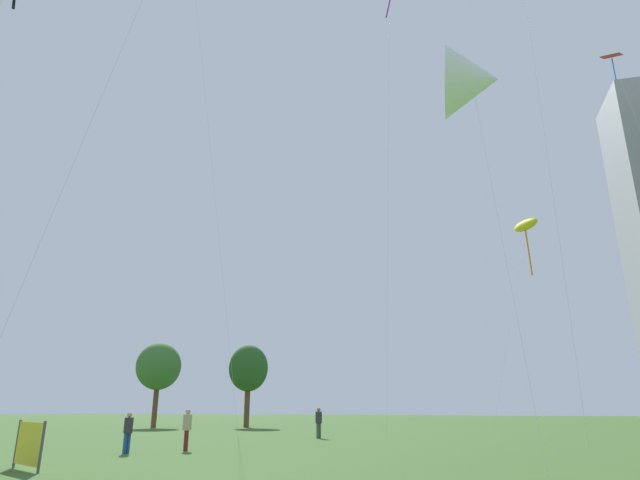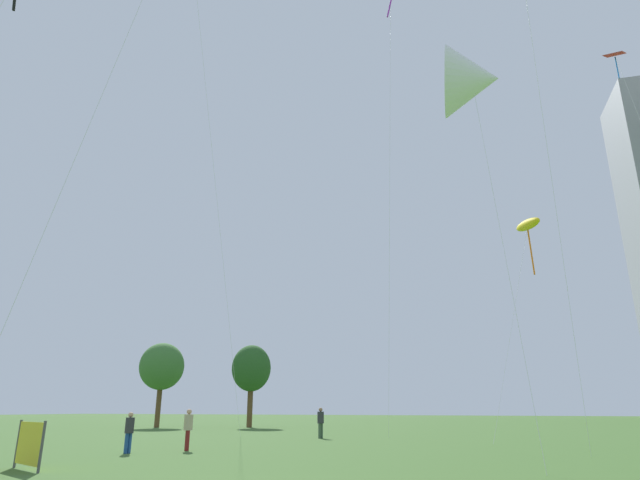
# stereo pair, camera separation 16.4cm
# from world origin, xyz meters

# --- Properties ---
(person_standing_1) EXTENTS (0.39, 0.39, 1.77)m
(person_standing_1) POSITION_xyz_m (-8.94, 11.31, 1.02)
(person_standing_1) COLOR maroon
(person_standing_1) RESTS_ON ground
(person_standing_3) EXTENTS (0.36, 0.36, 1.64)m
(person_standing_3) POSITION_xyz_m (-10.38, 9.15, 0.95)
(person_standing_3) COLOR #1E478C
(person_standing_3) RESTS_ON ground
(person_standing_4) EXTENTS (0.41, 0.41, 1.84)m
(person_standing_4) POSITION_xyz_m (-7.01, 22.81, 1.06)
(person_standing_4) COLOR #3F593F
(person_standing_4) RESTS_ON ground
(kite_flying_1) EXTENTS (2.69, 4.22, 16.35)m
(kite_flying_1) POSITION_xyz_m (4.70, 9.88, 14.76)
(kite_flying_1) COLOR silver
(kite_flying_1) RESTS_ON ground
(kite_flying_3) EXTENTS (2.72, 10.28, 33.75)m
(kite_flying_3) POSITION_xyz_m (16.16, 38.61, 32.84)
(kite_flying_3) COLOR silver
(kite_flying_3) RESTS_ON ground
(kite_flying_5) EXTENTS (4.17, 7.65, 14.34)m
(kite_flying_5) POSITION_xyz_m (6.56, 26.86, 13.68)
(kite_flying_5) COLOR silver
(kite_flying_5) RESTS_ON ground
(park_tree_0) EXTENTS (3.94, 3.94, 7.99)m
(park_tree_0) POSITION_xyz_m (-20.81, 38.98, 5.63)
(park_tree_0) COLOR brown
(park_tree_0) RESTS_ON ground
(park_tree_1) EXTENTS (4.44, 4.44, 8.19)m
(park_tree_1) POSITION_xyz_m (-29.26, 35.61, 5.82)
(park_tree_1) COLOR brown
(park_tree_1) RESTS_ON ground
(event_banner) EXTENTS (2.01, 0.90, 1.44)m
(event_banner) POSITION_xyz_m (-8.96, 2.99, 0.76)
(event_banner) COLOR #4C4C4C
(event_banner) RESTS_ON ground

